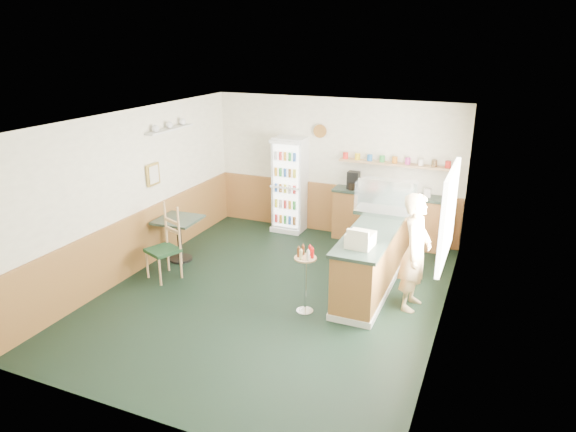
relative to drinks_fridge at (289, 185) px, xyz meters
The scene contains 13 objects.
ground 3.03m from the drinks_fridge, 72.60° to the right, with size 6.00×6.00×0.00m, color black.
room_envelope 2.18m from the drinks_fridge, 72.54° to the right, with size 5.04×6.02×2.72m.
service_counter 2.81m from the drinks_fridge, 37.03° to the right, with size 0.68×3.01×1.01m.
back_counter 2.09m from the drinks_fridge, ahead, with size 2.24×0.42×1.69m.
drinks_fridge is the anchor object (origin of this frame).
display_case 2.51m from the drinks_fridge, 27.58° to the right, with size 0.96×0.50×0.55m.
cash_register 3.49m from the drinks_fridge, 50.68° to the right, with size 0.35×0.37×0.20m, color beige.
shopkeeper 3.69m from the drinks_fridge, 38.01° to the right, with size 0.58×0.42×1.74m, color tan.
condiment_stand 3.40m from the drinks_fridge, 63.36° to the right, with size 0.32×0.32×1.00m.
newspaper_rack 2.39m from the drinks_fridge, 38.08° to the right, with size 0.09×0.41×0.66m.
cafe_table 2.52m from the drinks_fridge, 118.57° to the right, with size 0.75×0.75×0.78m.
cafe_chair 3.00m from the drinks_fridge, 109.93° to the right, with size 0.60×0.61×1.23m.
dog_doorstop 2.59m from the drinks_fridge, 47.70° to the right, with size 0.23×0.30×0.28m.
Camera 1 is at (3.01, -6.45, 3.77)m, focal length 32.00 mm.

